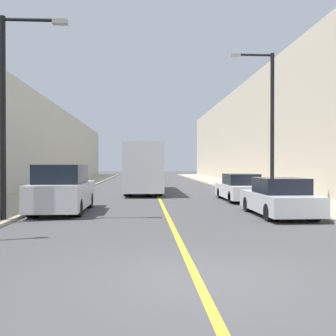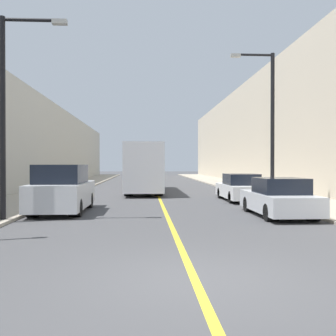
{
  "view_description": "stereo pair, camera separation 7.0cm",
  "coord_description": "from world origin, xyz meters",
  "px_view_note": "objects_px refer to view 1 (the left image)",
  "views": [
    {
      "loc": [
        -0.93,
        -6.63,
        1.98
      ],
      "look_at": [
        0.24,
        11.64,
        1.8
      ],
      "focal_mm": 42.0,
      "sensor_mm": 36.0,
      "label": 1
    },
    {
      "loc": [
        -0.86,
        -6.63,
        1.98
      ],
      "look_at": [
        0.24,
        11.64,
        1.8
      ],
      "focal_mm": 42.0,
      "sensor_mm": 36.0,
      "label": 2
    }
  ],
  "objects_px": {
    "car_right_mid": "(240,188)",
    "parked_suv_left": "(63,190)",
    "bus": "(143,167)",
    "street_lamp_left": "(9,104)",
    "car_right_near": "(279,199)",
    "street_lamp_right": "(269,118)"
  },
  "relations": [
    {
      "from": "parked_suv_left",
      "to": "street_lamp_right",
      "type": "relative_size",
      "value": 0.66
    },
    {
      "from": "bus",
      "to": "street_lamp_right",
      "type": "height_order",
      "value": "street_lamp_right"
    },
    {
      "from": "bus",
      "to": "car_right_near",
      "type": "xyz_separation_m",
      "value": [
        5.15,
        -13.16,
        -1.09
      ]
    },
    {
      "from": "parked_suv_left",
      "to": "street_lamp_left",
      "type": "height_order",
      "value": "street_lamp_left"
    },
    {
      "from": "bus",
      "to": "street_lamp_left",
      "type": "relative_size",
      "value": 1.57
    },
    {
      "from": "car_right_mid",
      "to": "parked_suv_left",
      "type": "bearing_deg",
      "value": -151.87
    },
    {
      "from": "street_lamp_left",
      "to": "car_right_mid",
      "type": "bearing_deg",
      "value": 36.96
    },
    {
      "from": "bus",
      "to": "car_right_mid",
      "type": "relative_size",
      "value": 2.28
    },
    {
      "from": "car_right_near",
      "to": "street_lamp_left",
      "type": "relative_size",
      "value": 0.65
    },
    {
      "from": "bus",
      "to": "parked_suv_left",
      "type": "distance_m",
      "value": 11.93
    },
    {
      "from": "street_lamp_left",
      "to": "parked_suv_left",
      "type": "bearing_deg",
      "value": 66.29
    },
    {
      "from": "car_right_mid",
      "to": "street_lamp_right",
      "type": "distance_m",
      "value": 4.07
    },
    {
      "from": "car_right_near",
      "to": "street_lamp_right",
      "type": "height_order",
      "value": "street_lamp_right"
    },
    {
      "from": "parked_suv_left",
      "to": "car_right_near",
      "type": "xyz_separation_m",
      "value": [
        8.47,
        -1.73,
        -0.24
      ]
    },
    {
      "from": "bus",
      "to": "car_right_mid",
      "type": "height_order",
      "value": "bus"
    },
    {
      "from": "car_right_mid",
      "to": "street_lamp_left",
      "type": "xyz_separation_m",
      "value": [
        -9.76,
        -7.34,
        3.35
      ]
    },
    {
      "from": "bus",
      "to": "car_right_mid",
      "type": "bearing_deg",
      "value": -52.75
    },
    {
      "from": "car_right_near",
      "to": "street_lamp_left",
      "type": "distance_m",
      "value": 10.3
    },
    {
      "from": "car_right_near",
      "to": "car_right_mid",
      "type": "xyz_separation_m",
      "value": [
        0.07,
        6.29,
        0.0
      ]
    },
    {
      "from": "bus",
      "to": "street_lamp_left",
      "type": "height_order",
      "value": "street_lamp_left"
    },
    {
      "from": "bus",
      "to": "street_lamp_right",
      "type": "xyz_separation_m",
      "value": [
        6.37,
        -8.16,
        2.6
      ]
    },
    {
      "from": "street_lamp_left",
      "to": "street_lamp_right",
      "type": "bearing_deg",
      "value": 29.01
    }
  ]
}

